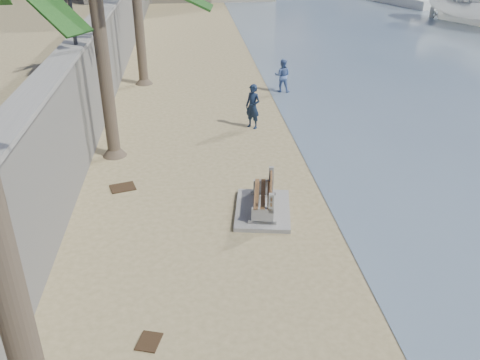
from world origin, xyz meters
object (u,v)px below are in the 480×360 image
person_a (253,103)px  person_b (282,74)px  yacht_far (400,0)px  boat_cruiser (480,1)px  bench_far (263,199)px

person_a → person_b: size_ratio=1.16×
person_a → person_b: (1.90, 4.33, -0.13)m
person_a → person_b: person_a is taller
person_a → person_b: 4.73m
person_b → yacht_far: person_b is taller
yacht_far → person_b: bearing=129.9°
boat_cruiser → person_a: bearing=-159.6°
bench_far → boat_cruiser: 31.88m
person_a → person_b: bearing=109.6°
person_a → yacht_far: 35.07m
bench_far → boat_cruiser: (19.56, 25.14, 1.38)m
person_a → yacht_far: (17.72, 30.26, -0.61)m
person_b → yacht_far: size_ratio=0.19×
person_a → yacht_far: person_a is taller
yacht_far → person_a: bearing=131.0°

